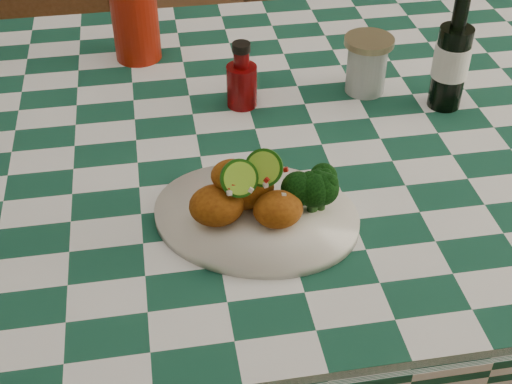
{
  "coord_description": "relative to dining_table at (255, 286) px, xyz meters",
  "views": [
    {
      "loc": [
        -0.17,
        -1.01,
        1.47
      ],
      "look_at": [
        -0.04,
        -0.24,
        0.84
      ],
      "focal_mm": 50.0,
      "sensor_mm": 36.0,
      "label": 1
    }
  ],
  "objects": [
    {
      "name": "plate",
      "position": [
        -0.04,
        -0.24,
        0.4
      ],
      "size": [
        0.37,
        0.33,
        0.02
      ],
      "primitive_type": null,
      "rotation": [
        0.0,
        0.0,
        -0.4
      ],
      "color": "silver",
      "rests_on": "dining_table"
    },
    {
      "name": "broccoli_side",
      "position": [
        0.05,
        -0.23,
        0.44
      ],
      "size": [
        0.09,
        0.09,
        0.06
      ],
      "primitive_type": null,
      "color": "black",
      "rests_on": "plate"
    },
    {
      "name": "mason_jar",
      "position": [
        0.22,
        0.09,
        0.45
      ],
      "size": [
        0.11,
        0.11,
        0.11
      ],
      "primitive_type": null,
      "rotation": [
        0.0,
        0.0,
        -0.34
      ],
      "color": "#B2BCBA",
      "rests_on": "dining_table"
    },
    {
      "name": "wooden_chair_left",
      "position": [
        -0.35,
        0.75,
        0.04
      ],
      "size": [
        0.49,
        0.5,
        0.87
      ],
      "primitive_type": null,
      "rotation": [
        0.0,
        0.0,
        0.24
      ],
      "color": "#472814",
      "rests_on": "ground"
    },
    {
      "name": "dining_table",
      "position": [
        0.0,
        0.0,
        0.0
      ],
      "size": [
        1.66,
        1.06,
        0.79
      ],
      "primitive_type": null,
      "color": "#154633",
      "rests_on": "ground"
    },
    {
      "name": "beer_bottle",
      "position": [
        0.35,
        0.02,
        0.5
      ],
      "size": [
        0.08,
        0.08,
        0.22
      ],
      "primitive_type": null,
      "rotation": [
        0.0,
        0.0,
        0.22
      ],
      "color": "black",
      "rests_on": "dining_table"
    },
    {
      "name": "red_tumbler",
      "position": [
        -0.19,
        0.3,
        0.47
      ],
      "size": [
        0.1,
        0.1,
        0.16
      ],
      "primitive_type": "cylinder",
      "rotation": [
        0.0,
        0.0,
        -0.12
      ],
      "color": "#941808",
      "rests_on": "dining_table"
    },
    {
      "name": "fried_chicken_pile",
      "position": [
        -0.04,
        -0.24,
        0.46
      ],
      "size": [
        0.15,
        0.11,
        0.09
      ],
      "primitive_type": null,
      "color": "#944C0E",
      "rests_on": "plate"
    },
    {
      "name": "ketchup_bottle",
      "position": [
        -0.01,
        0.08,
        0.45
      ],
      "size": [
        0.07,
        0.07,
        0.12
      ],
      "primitive_type": null,
      "rotation": [
        0.0,
        0.0,
        0.38
      ],
      "color": "#5E0405",
      "rests_on": "dining_table"
    },
    {
      "name": "wooden_chair_right",
      "position": [
        0.35,
        0.71,
        0.05
      ],
      "size": [
        0.48,
        0.5,
        0.88
      ],
      "primitive_type": null,
      "rotation": [
        0.0,
        0.0,
        0.22
      ],
      "color": "#472814",
      "rests_on": "ground"
    }
  ]
}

